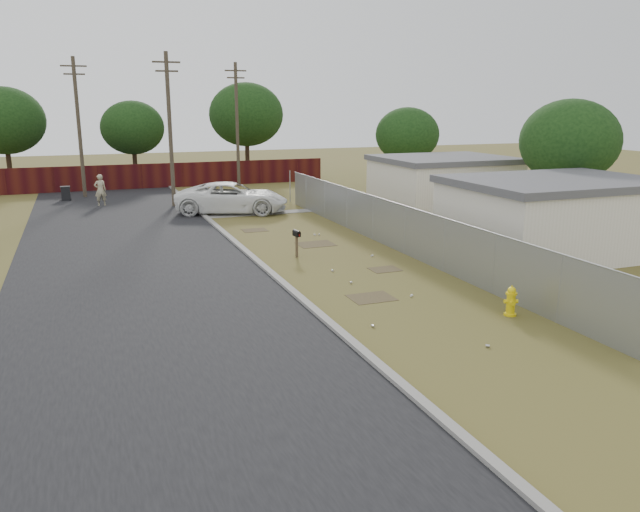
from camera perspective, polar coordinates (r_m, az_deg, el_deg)
name	(u,v)px	position (r m, az deg, el deg)	size (l,w,h in m)	color
ground	(335,260)	(24.82, 1.39, -0.39)	(120.00, 120.00, 0.00)	brown
street	(140,234)	(30.98, -16.12, 1.96)	(15.10, 60.00, 0.12)	black
chainlink_fence	(393,230)	(26.84, 6.74, 2.35)	(0.10, 27.06, 2.02)	#909398
privacy_fence	(127,177)	(47.62, -17.19, 6.92)	(30.00, 0.12, 1.80)	#41130E
utility_poles	(165,125)	(43.28, -13.98, 11.55)	(12.60, 8.24, 9.00)	#4E4134
houses	(493,198)	(31.95, 15.55, 5.16)	(9.30, 17.24, 3.10)	silver
horizon_trees	(223,124)	(46.90, -8.86, 11.84)	(33.32, 31.94, 7.78)	#342617
fire_hydrant	(511,301)	(19.13, 17.06, -4.00)	(0.46, 0.46, 0.91)	yellow
mailbox	(297,236)	(25.11, -2.15, 1.85)	(0.22, 0.49, 1.12)	brown
pickup_truck	(232,198)	(35.87, -8.06, 5.30)	(2.90, 6.28, 1.75)	white
pedestrian	(100,190)	(40.24, -19.44, 5.70)	(0.70, 0.46, 1.93)	tan
trash_bin	(66,193)	(43.42, -22.23, 5.34)	(0.62, 0.66, 0.91)	black
scattered_litter	(361,273)	(22.86, 3.79, -1.54)	(3.68, 14.76, 0.07)	silver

